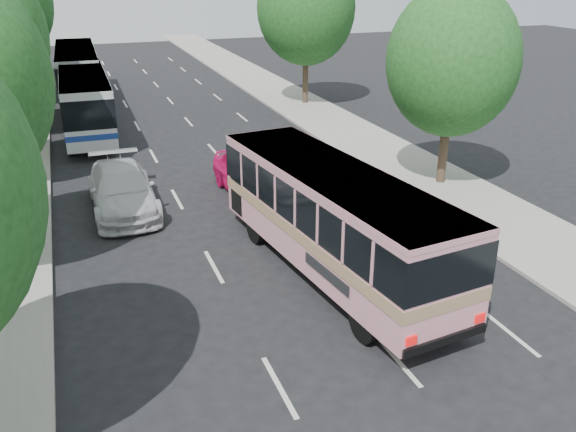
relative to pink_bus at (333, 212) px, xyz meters
name	(u,v)px	position (x,y,z in m)	size (l,w,h in m)	color
ground	(323,323)	(-1.30, -2.41, -1.97)	(120.00, 120.00, 0.00)	black
sidewalk_left	(7,146)	(-9.80, 17.59, -1.90)	(4.00, 90.00, 0.15)	#9E998E
sidewalk_right	(322,118)	(7.20, 17.59, -1.91)	(4.00, 90.00, 0.12)	#9E998E
tree_right_near	(456,56)	(7.48, 5.53, 3.23)	(5.10, 5.10, 7.95)	#38281E
tree_right_far	(308,4)	(7.78, 21.53, 4.15)	(6.00, 6.00, 9.35)	#38281E
pink_bus	(333,212)	(0.00, 0.00, 0.00)	(3.73, 10.17, 3.17)	pink
pink_taxi	(252,174)	(-0.30, 7.03, -1.12)	(2.02, 5.02, 1.71)	#E8146B
white_pickup	(122,189)	(-5.24, 7.20, -1.16)	(2.26, 5.56, 1.61)	silver
tour_coach_front	(85,98)	(-5.80, 18.87, -0.04)	(2.47, 10.77, 3.21)	silver
tour_coach_rear	(77,70)	(-5.80, 27.52, 0.06)	(2.69, 11.32, 3.37)	silver
taxi_roof_sign	(251,151)	(-0.30, 7.03, -0.17)	(0.55, 0.18, 0.18)	silver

